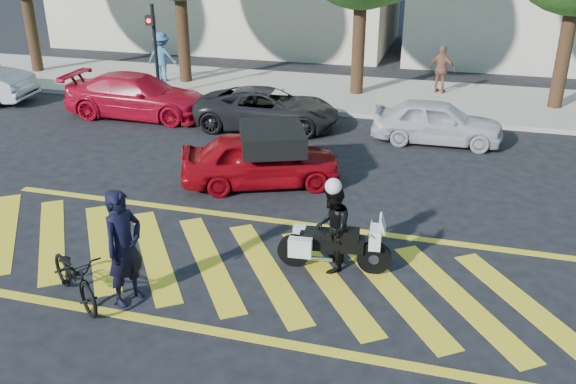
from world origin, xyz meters
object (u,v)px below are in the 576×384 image
(parked_mid_left, at_px, (268,109))
(parked_mid_right, at_px, (437,122))
(bicycle, at_px, (74,276))
(police_motorcycle, at_px, (332,245))
(parked_left, at_px, (138,96))
(officer_bike, at_px, (124,247))
(red_convertible, at_px, (261,159))
(officer_moto, at_px, (332,228))

(parked_mid_left, relative_size, parked_mid_right, 1.20)
(bicycle, distance_m, parked_mid_left, 9.52)
(bicycle, bearing_deg, police_motorcycle, -25.52)
(bicycle, height_order, parked_left, parked_left)
(officer_bike, xyz_separation_m, bicycle, (-0.82, -0.23, -0.52))
(officer_bike, relative_size, parked_mid_right, 0.55)
(red_convertible, bearing_deg, parked_mid_right, -64.45)
(officer_bike, distance_m, red_convertible, 5.18)
(police_motorcycle, bearing_deg, officer_moto, 163.51)
(officer_moto, bearing_deg, parked_mid_left, -159.61)
(police_motorcycle, xyz_separation_m, red_convertible, (-2.38, 3.29, 0.15))
(bicycle, xyz_separation_m, parked_mid_right, (5.16, 9.51, 0.15))
(bicycle, relative_size, red_convertible, 0.47)
(red_convertible, bearing_deg, officer_moto, -166.57)
(parked_mid_left, bearing_deg, officer_moto, -161.26)
(bicycle, relative_size, parked_left, 0.38)
(officer_bike, xyz_separation_m, parked_mid_right, (4.33, 9.28, -0.37))
(officer_bike, relative_size, officer_moto, 1.22)
(parked_left, relative_size, parked_mid_left, 1.08)
(parked_left, bearing_deg, police_motorcycle, -135.31)
(police_motorcycle, xyz_separation_m, parked_left, (-7.79, 7.44, 0.18))
(police_motorcycle, bearing_deg, parked_mid_right, 74.56)
(police_motorcycle, xyz_separation_m, parked_mid_left, (-3.53, 7.44, 0.11))
(officer_bike, bearing_deg, bicycle, 123.47)
(parked_left, bearing_deg, red_convertible, -129.09)
(bicycle, bearing_deg, parked_mid_left, 34.17)
(officer_moto, bearing_deg, red_convertible, -149.23)
(officer_moto, xyz_separation_m, parked_left, (-7.77, 7.43, -0.13))
(police_motorcycle, distance_m, parked_mid_right, 7.56)
(police_motorcycle, relative_size, officer_moto, 1.26)
(officer_bike, height_order, parked_left, officer_bike)
(parked_left, height_order, parked_mid_left, parked_left)
(red_convertible, distance_m, parked_left, 6.82)
(officer_bike, height_order, bicycle, officer_bike)
(red_convertible, relative_size, parked_mid_left, 0.87)
(parked_mid_left, bearing_deg, red_convertible, -171.03)
(officer_bike, relative_size, police_motorcycle, 0.97)
(parked_left, xyz_separation_m, parked_mid_left, (4.26, 0.00, -0.08))
(parked_left, bearing_deg, parked_mid_left, -91.64)
(red_convertible, height_order, parked_mid_left, red_convertible)
(bicycle, bearing_deg, red_convertible, 21.03)
(red_convertible, height_order, parked_left, parked_left)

